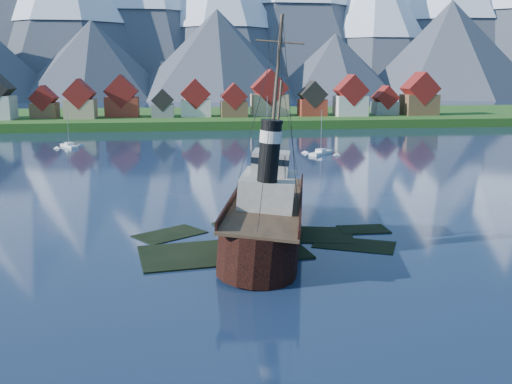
{
  "coord_description": "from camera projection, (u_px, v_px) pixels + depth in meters",
  "views": [
    {
      "loc": [
        -7.16,
        -61.41,
        19.38
      ],
      "look_at": [
        1.57,
        6.0,
        5.0
      ],
      "focal_mm": 40.0,
      "sensor_mm": 36.0,
      "label": 1
    }
  ],
  "objects": [
    {
      "name": "sailboat_c",
      "position": [
        69.0,
        146.0,
        149.15
      ],
      "size": [
        5.81,
        7.83,
        10.24
      ],
      "rotation": [
        0.0,
        0.0,
        0.54
      ],
      "color": "silver",
      "rests_on": "ground"
    },
    {
      "name": "shoal",
      "position": [
        262.0,
        243.0,
        66.88
      ],
      "size": [
        31.71,
        21.24,
        1.14
      ],
      "color": "black",
      "rests_on": "ground"
    },
    {
      "name": "shore_bank",
      "position": [
        200.0,
        121.0,
        229.44
      ],
      "size": [
        600.0,
        80.0,
        3.2
      ],
      "primitive_type": "cube",
      "color": "#214F16",
      "rests_on": "ground"
    },
    {
      "name": "sailboat_e",
      "position": [
        267.0,
        136.0,
        172.25
      ],
      "size": [
        3.49,
        11.28,
        12.91
      ],
      "rotation": [
        0.0,
        0.0,
        -0.06
      ],
      "color": "silver",
      "rests_on": "ground"
    },
    {
      "name": "town",
      "position": [
        109.0,
        101.0,
        206.13
      ],
      "size": [
        250.96,
        16.69,
        17.3
      ],
      "color": "maroon",
      "rests_on": "ground"
    },
    {
      "name": "seawall",
      "position": [
        204.0,
        130.0,
        192.57
      ],
      "size": [
        600.0,
        2.5,
        2.0
      ],
      "primitive_type": "cube",
      "color": "#3F3D38",
      "rests_on": "ground"
    },
    {
      "name": "ground",
      "position": [
        249.0,
        246.0,
        64.5
      ],
      "size": [
        1400.0,
        1400.0,
        0.0
      ],
      "primitive_type": "plane",
      "color": "#16243E",
      "rests_on": "ground"
    },
    {
      "name": "tugboat_wreck",
      "position": [
        262.0,
        211.0,
        66.82
      ],
      "size": [
        7.8,
        33.59,
        26.62
      ],
      "rotation": [
        0.0,
        0.08,
        -0.22
      ],
      "color": "black",
      "rests_on": "ground"
    },
    {
      "name": "sailboat_d",
      "position": [
        321.0,
        153.0,
        136.21
      ],
      "size": [
        6.94,
        7.37,
        11.06
      ],
      "rotation": [
        0.0,
        0.0,
        -0.74
      ],
      "color": "silver",
      "rests_on": "ground"
    }
  ]
}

